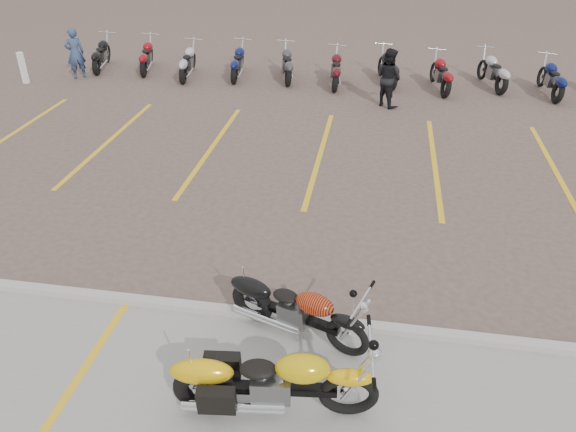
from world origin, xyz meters
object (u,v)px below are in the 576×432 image
at_px(yellow_cruiser, 271,381).
at_px(bollard, 23,68).
at_px(person_a, 75,53).
at_px(flame_cruiser, 295,310).
at_px(person_b, 389,78).

height_order(yellow_cruiser, bollard, bollard).
bearing_deg(person_a, yellow_cruiser, 85.67).
distance_m(yellow_cruiser, person_a, 15.49).
xyz_separation_m(yellow_cruiser, bollard, (-10.51, 11.73, -0.01)).
bearing_deg(flame_cruiser, yellow_cruiser, -73.38).
bearing_deg(person_b, bollard, 42.53).
height_order(flame_cruiser, person_a, person_a).
xyz_separation_m(yellow_cruiser, person_a, (-9.06, 12.56, 0.31)).
bearing_deg(person_b, yellow_cruiser, 127.67).
relative_size(flame_cruiser, person_b, 1.25).
bearing_deg(flame_cruiser, person_a, 149.14).
bearing_deg(person_a, person_b, 134.04).
relative_size(person_a, bollard, 1.64).
xyz_separation_m(yellow_cruiser, person_b, (1.20, 11.51, 0.33)).
height_order(yellow_cruiser, person_a, person_a).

